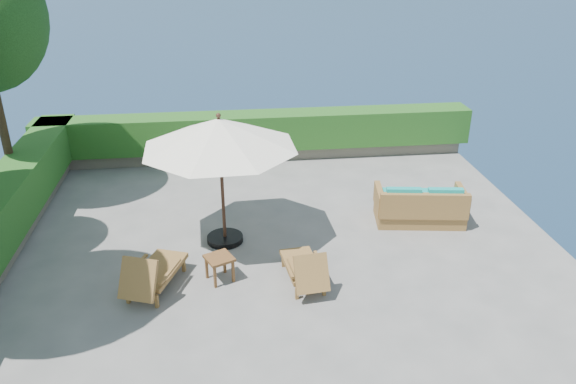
{
  "coord_description": "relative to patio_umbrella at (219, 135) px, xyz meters",
  "views": [
    {
      "loc": [
        -0.97,
        -9.76,
        6.07
      ],
      "look_at": [
        0.3,
        0.8,
        1.1
      ],
      "focal_mm": 35.0,
      "sensor_mm": 36.0,
      "label": 1
    }
  ],
  "objects": [
    {
      "name": "planter_wall_far",
      "position": [
        1.06,
        4.78,
        -2.24
      ],
      "size": [
        12.0,
        0.6,
        0.36
      ],
      "primitive_type": "cube",
      "color": "#6F6959",
      "rests_on": "ground"
    },
    {
      "name": "patio_umbrella",
      "position": [
        0.0,
        0.0,
        0.0
      ],
      "size": [
        4.11,
        4.11,
        2.86
      ],
      "rotation": [
        0.0,
        0.0,
        -0.35
      ],
      "color": "black",
      "rests_on": "ground"
    },
    {
      "name": "hedge_far",
      "position": [
        1.06,
        4.78,
        -1.57
      ],
      "size": [
        12.4,
        0.9,
        1.0
      ],
      "primitive_type": "cube",
      "color": "#1D4614",
      "rests_on": "planter_wall_far"
    },
    {
      "name": "wicker_loveseat",
      "position": [
        4.42,
        0.35,
        -2.04
      ],
      "size": [
        2.12,
        1.3,
        0.98
      ],
      "rotation": [
        0.0,
        0.0,
        -0.15
      ],
      "color": "olive",
      "rests_on": "ground"
    },
    {
      "name": "lounge_left",
      "position": [
        -1.34,
        -1.69,
        -2.03
      ],
      "size": [
        1.18,
        1.74,
        0.93
      ],
      "rotation": [
        0.0,
        0.0,
        -0.36
      ],
      "color": "olive",
      "rests_on": "ground"
    },
    {
      "name": "ground",
      "position": [
        1.06,
        -0.82,
        -2.42
      ],
      "size": [
        12.0,
        12.0,
        0.0
      ],
      "primitive_type": "plane",
      "color": "gray",
      "rests_on": "ground"
    },
    {
      "name": "foundation",
      "position": [
        1.06,
        -0.82,
        -3.97
      ],
      "size": [
        12.0,
        12.0,
        3.0
      ],
      "primitive_type": "cube",
      "color": "#4D473D",
      "rests_on": "ocean"
    },
    {
      "name": "ocean",
      "position": [
        1.06,
        -0.82,
        -5.42
      ],
      "size": [
        600.0,
        600.0,
        0.0
      ],
      "primitive_type": "plane",
      "color": "#162D45",
      "rests_on": "ground"
    },
    {
      "name": "side_table",
      "position": [
        -0.12,
        -1.47,
        -2.0
      ],
      "size": [
        0.64,
        0.64,
        0.51
      ],
      "rotation": [
        0.0,
        0.0,
        0.43
      ],
      "color": "brown",
      "rests_on": "ground"
    },
    {
      "name": "lounge_right",
      "position": [
        1.46,
        -1.81,
        -2.06
      ],
      "size": [
        0.77,
        1.55,
        0.86
      ],
      "rotation": [
        0.0,
        0.0,
        0.11
      ],
      "color": "olive",
      "rests_on": "ground"
    }
  ]
}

